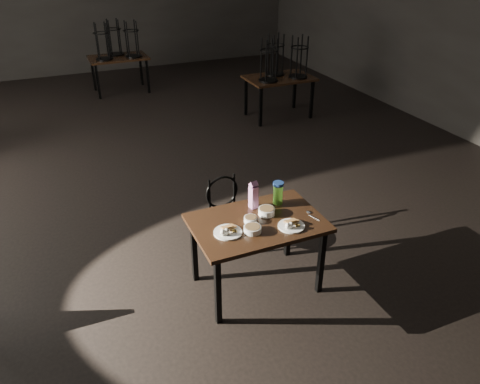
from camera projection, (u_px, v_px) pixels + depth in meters
name	position (u px, v px, depth m)	size (l,w,h in m)	color
room	(141.00, 0.00, 5.69)	(12.00, 12.04, 3.22)	black
main_table	(257.00, 228.00, 4.31)	(1.20, 0.80, 0.75)	black
plate_left	(228.00, 231.00, 4.09)	(0.25, 0.25, 0.08)	white
plate_right	(291.00, 225.00, 4.18)	(0.24, 0.24, 0.08)	white
bowl_near	(251.00, 219.00, 4.25)	(0.12, 0.12, 0.05)	white
bowl_far	(267.00, 211.00, 4.36)	(0.16, 0.16, 0.06)	white
bowl_big	(252.00, 229.00, 4.11)	(0.16, 0.16, 0.05)	white
juice_carton	(253.00, 195.00, 4.43)	(0.08, 0.08, 0.28)	#971B7F
water_bottle	(278.00, 193.00, 4.50)	(0.13, 0.13, 0.23)	#7FF147
spoon	(309.00, 213.00, 4.39)	(0.05, 0.20, 0.01)	silver
bentwood_chair	(226.00, 208.00, 4.98)	(0.40, 0.39, 0.82)	black
bg_table_right	(280.00, 76.00, 8.45)	(1.20, 0.80, 1.48)	black
bg_table_far	(118.00, 55.00, 9.81)	(1.20, 0.80, 1.48)	black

